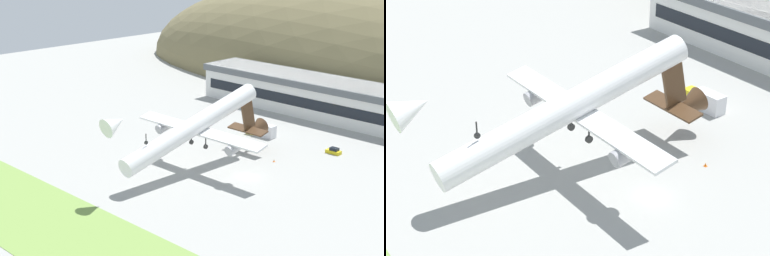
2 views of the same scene
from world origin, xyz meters
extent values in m
plane|color=#9E9E99|center=(0.00, 0.00, 0.00)|extent=(354.59, 354.59, 0.00)
cube|color=#759947|center=(0.00, -45.32, 0.04)|extent=(319.13, 22.23, 0.08)
ellipsoid|color=olive|center=(-26.87, 105.46, 0.00)|extent=(225.84, 83.68, 75.69)
cube|color=white|center=(-0.57, 54.47, 5.53)|extent=(116.09, 14.79, 11.05)
cube|color=#565B60|center=(-0.57, 54.47, 10.06)|extent=(117.29, 15.99, 1.99)
cube|color=black|center=(-0.57, 47.02, 4.97)|extent=(111.45, 0.16, 3.10)
cylinder|color=white|center=(-11.89, -5.95, 10.42)|extent=(4.21, 40.64, 13.80)
cone|color=white|center=(-11.89, -28.02, 15.82)|extent=(4.12, 5.48, 5.11)
cone|color=#4C331E|center=(-11.89, 16.52, 4.91)|extent=(4.12, 6.29, 5.31)
cube|color=#4C331E|center=(-11.89, 13.25, 10.40)|extent=(0.50, 5.91, 10.01)
cube|color=#4C331E|center=(-11.89, 13.46, 5.66)|extent=(10.94, 2.95, 1.05)
cube|color=white|center=(-11.89, -3.97, 9.19)|extent=(37.50, 3.60, 1.29)
cylinder|color=#9E9EA3|center=(-23.14, -4.50, 7.77)|extent=(2.30, 4.04, 3.09)
cylinder|color=#9E9EA3|center=(-0.64, -4.50, 7.77)|extent=(2.30, 4.04, 3.09)
cylinder|color=#2D2D2D|center=(-14.20, -3.97, 6.94)|extent=(0.28, 0.28, 2.20)
cylinder|color=#2D2D2D|center=(-14.20, -3.97, 5.84)|extent=(0.45, 1.10, 1.10)
cylinder|color=#2D2D2D|center=(-9.58, -3.97, 6.94)|extent=(0.28, 0.28, 2.20)
cylinder|color=#2D2D2D|center=(-9.58, -3.97, 5.84)|extent=(0.45, 1.10, 1.10)
cylinder|color=#2D2D2D|center=(-11.89, -19.83, 10.93)|extent=(0.22, 0.22, 1.98)
cylinder|color=#2D2D2D|center=(-11.89, -19.83, 9.94)|extent=(0.30, 0.83, 0.82)
cube|color=gold|center=(4.60, 27.13, 0.43)|extent=(3.80, 1.90, 0.87)
cube|color=black|center=(4.79, 27.13, 1.22)|extent=(2.11, 1.58, 0.71)
cube|color=gold|center=(-20.33, 25.72, 1.32)|extent=(2.80, 2.64, 2.64)
cube|color=black|center=(-21.71, 25.66, 1.80)|extent=(0.17, 2.15, 1.16)
cube|color=silver|center=(-16.13, 25.90, 1.70)|extent=(5.83, 2.77, 3.39)
cube|color=orange|center=(-2.11, 11.92, 0.01)|extent=(0.52, 0.52, 0.03)
cone|color=orange|center=(-2.11, 11.92, 0.31)|extent=(0.40, 0.40, 0.55)
camera|label=1|loc=(86.27, -104.01, 52.48)|focal=60.00mm
camera|label=2|loc=(56.21, -49.27, 47.82)|focal=60.00mm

